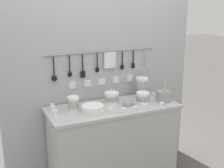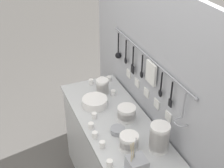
% 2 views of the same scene
% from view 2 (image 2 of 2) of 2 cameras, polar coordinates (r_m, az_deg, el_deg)
% --- Properties ---
extents(counter, '(1.32, 0.53, 0.86)m').
position_cam_2_polar(counter, '(2.79, 0.40, -13.45)').
color(counter, '#B7BABC').
rests_on(counter, ground).
extents(back_wall, '(2.12, 0.11, 1.93)m').
position_cam_2_polar(back_wall, '(2.55, 6.69, -3.06)').
color(back_wall, '#A8AAB2').
rests_on(back_wall, ground).
extents(bowl_stack_back_corner, '(0.14, 0.14, 0.21)m').
position_cam_2_polar(bowl_stack_back_corner, '(2.21, 8.67, -9.65)').
color(bowl_stack_back_corner, white).
rests_on(bowl_stack_back_corner, counter).
extents(bowl_stack_tall_left, '(0.14, 0.14, 0.11)m').
position_cam_2_polar(bowl_stack_tall_left, '(2.23, 3.13, -10.46)').
color(bowl_stack_tall_left, white).
rests_on(bowl_stack_tall_left, counter).
extents(bowl_stack_nested_right, '(0.15, 0.15, 0.12)m').
position_cam_2_polar(bowl_stack_nested_right, '(2.48, 2.68, -5.38)').
color(bowl_stack_nested_right, white).
rests_on(bowl_stack_nested_right, counter).
extents(bowl_stack_wide_centre, '(0.11, 0.11, 0.14)m').
position_cam_2_polar(bowl_stack_wide_centre, '(2.77, -1.77, -0.48)').
color(bowl_stack_wide_centre, white).
rests_on(bowl_stack_wide_centre, counter).
extents(plate_stack, '(0.21, 0.21, 0.07)m').
position_cam_2_polar(plate_stack, '(2.64, -3.15, -3.31)').
color(plate_stack, white).
rests_on(plate_stack, counter).
extents(steel_mixing_bowl, '(0.11, 0.11, 0.04)m').
position_cam_2_polar(steel_mixing_bowl, '(2.37, 1.06, -8.46)').
color(steel_mixing_bowl, '#93969E').
rests_on(steel_mixing_bowl, counter).
extents(cutlery_caddy, '(0.12, 0.12, 0.26)m').
position_cam_2_polar(cutlery_caddy, '(2.08, 4.52, -14.54)').
color(cutlery_caddy, '#93969E').
rests_on(cutlery_caddy, counter).
extents(cup_by_caddy, '(0.04, 0.04, 0.05)m').
position_cam_2_polar(cup_by_caddy, '(2.51, -3.26, -5.76)').
color(cup_by_caddy, white).
rests_on(cup_by_caddy, counter).
extents(cup_centre, '(0.04, 0.04, 0.05)m').
position_cam_2_polar(cup_centre, '(2.97, -1.83, 0.85)').
color(cup_centre, white).
rests_on(cup_centre, counter).
extents(cup_edge_near, '(0.04, 0.04, 0.05)m').
position_cam_2_polar(cup_edge_near, '(2.33, -3.14, -9.25)').
color(cup_edge_near, white).
rests_on(cup_edge_near, counter).
extents(cup_front_right, '(0.04, 0.04, 0.05)m').
position_cam_2_polar(cup_front_right, '(2.94, -3.83, 0.43)').
color(cup_front_right, white).
rests_on(cup_front_right, counter).
extents(cup_back_right, '(0.04, 0.04, 0.05)m').
position_cam_2_polar(cup_back_right, '(2.98, -0.54, 0.99)').
color(cup_back_right, white).
rests_on(cup_back_right, counter).
extents(cup_front_left, '(0.04, 0.04, 0.05)m').
position_cam_2_polar(cup_front_left, '(2.77, 0.20, -1.60)').
color(cup_front_left, white).
rests_on(cup_front_left, counter).
extents(cup_beside_plates, '(0.04, 0.04, 0.05)m').
position_cam_2_polar(cup_beside_plates, '(2.41, -3.86, -7.61)').
color(cup_beside_plates, white).
rests_on(cup_beside_plates, counter).
extents(cup_mid_row, '(0.04, 0.04, 0.05)m').
position_cam_2_polar(cup_mid_row, '(2.13, -0.43, -14.29)').
color(cup_mid_row, white).
rests_on(cup_mid_row, counter).
extents(cup_edge_far, '(0.04, 0.04, 0.05)m').
position_cam_2_polar(cup_edge_far, '(2.26, -1.78, -10.96)').
color(cup_edge_far, white).
rests_on(cup_edge_far, counter).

